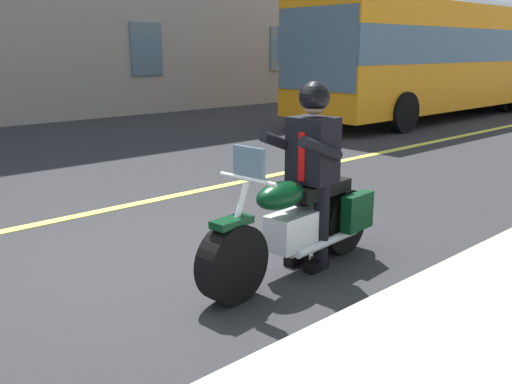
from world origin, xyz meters
TOP-DOWN VIEW (x-y plane):
  - ground_plane at (0.00, 0.00)m, footprint 80.00×80.00m
  - lane_center_stripe at (0.00, -2.00)m, footprint 60.00×0.16m
  - motorcycle_main at (-0.80, 1.02)m, footprint 2.22×0.72m
  - rider_main at (-0.99, 1.00)m, footprint 0.66×0.59m
  - bus_far at (-12.67, -4.49)m, footprint 11.05×2.70m

SIDE VIEW (x-z plane):
  - ground_plane at x=0.00m, z-range 0.00..0.00m
  - lane_center_stripe at x=0.00m, z-range 0.00..0.01m
  - motorcycle_main at x=-0.80m, z-range -0.18..1.08m
  - rider_main at x=-0.99m, z-range 0.17..1.91m
  - bus_far at x=-12.67m, z-range 0.22..3.52m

